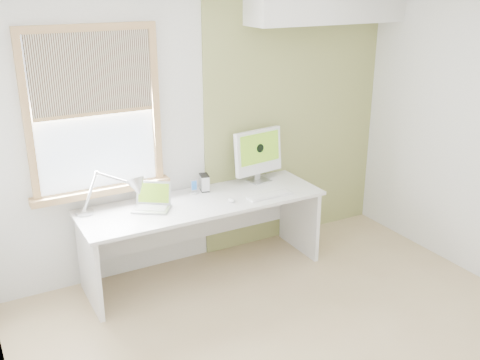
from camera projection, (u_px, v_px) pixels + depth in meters
room at (316, 186)px, 3.67m from camera, size 4.04×3.54×2.64m
accent_wall at (294, 115)px, 5.55m from camera, size 2.00×0.02×2.60m
soffit at (327, 0)px, 5.12m from camera, size 1.60×0.40×0.42m
window at (95, 114)px, 4.54m from camera, size 1.20×0.14×1.42m
desk at (200, 218)px, 5.03m from camera, size 2.20×0.70×0.73m
desk_lamp at (127, 190)px, 4.63m from camera, size 0.62×0.38×0.37m
laptop at (152, 202)px, 4.75m from camera, size 0.39×0.37×0.21m
phone_dock at (194, 189)px, 5.07m from camera, size 0.08×0.08×0.14m
external_drive at (204, 183)px, 5.13m from camera, size 0.10×0.13×0.16m
imac at (258, 153)px, 5.30m from camera, size 0.53×0.20×0.51m
keyboard at (270, 195)px, 5.01m from camera, size 0.43×0.12×0.02m
mouse at (232, 200)px, 4.89m from camera, size 0.06×0.10×0.03m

